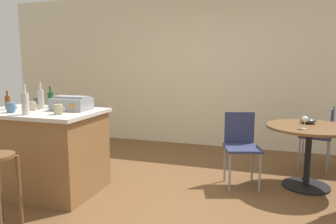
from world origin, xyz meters
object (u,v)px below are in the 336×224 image
folding_chair_far (321,133)px  bottle_0 (8,102)px  folding_chair_left (241,143)px  bottle_3 (25,103)px  kitchen_island (43,150)px  toolbox (71,104)px  cup_2 (58,109)px  cup_0 (32,106)px  bottle_1 (51,99)px  wine_glass (305,119)px  serving_bowl (308,121)px  dining_table (309,141)px  bottle_2 (41,99)px  cup_3 (37,102)px  cup_1 (11,108)px

folding_chair_far → bottle_0: 4.03m
folding_chair_left → bottle_3: bottle_3 is taller
kitchen_island → toolbox: (0.32, 0.13, 0.54)m
folding_chair_left → bottle_0: bottle_0 is taller
folding_chair_left → cup_2: 2.10m
cup_0 → bottle_1: bearing=78.8°
wine_glass → serving_bowl: wine_glass is taller
dining_table → folding_chair_left: bearing=-168.2°
folding_chair_far → dining_table: bearing=-108.0°
cup_0 → bottle_0: bearing=-177.6°
bottle_1 → wine_glass: bottle_1 is taller
dining_table → folding_chair_left: (-0.76, -0.16, -0.05)m
bottle_0 → bottle_2: bottle_2 is taller
bottle_1 → cup_3: bearing=178.0°
bottle_0 → cup_0: 0.33m
cup_2 → wine_glass: (2.45, 0.98, -0.14)m
folding_chair_far → wine_glass: (-0.32, -0.96, 0.33)m
dining_table → bottle_2: 3.16m
folding_chair_far → cup_3: (-3.40, -1.52, 0.47)m
dining_table → wine_glass: 0.36m
bottle_0 → cup_1: bearing=-39.5°
cup_0 → cup_1: bearing=-115.2°
folding_chair_far → bottle_2: 3.67m
dining_table → cup_1: size_ratio=8.05×
toolbox → bottle_1: size_ratio=1.61×
bottle_1 → bottle_3: (0.11, -0.53, 0.02)m
toolbox → cup_0: 0.44m
kitchen_island → bottle_3: size_ratio=4.26×
bottle_0 → cup_3: bottle_0 is taller
wine_glass → bottle_0: bearing=-165.5°
bottle_0 → cup_0: bottle_0 is taller
cup_2 → serving_bowl: cup_2 is taller
folding_chair_far → cup_0: 3.73m
kitchen_island → serving_bowl: bearing=22.1°
bottle_0 → bottle_2: 0.38m
bottle_3 → cup_3: 0.62m
bottle_2 → cup_1: (-0.11, -0.33, -0.06)m
kitchen_island → bottle_0: 0.69m
kitchen_island → toolbox: bearing=21.8°
toolbox → cup_2: size_ratio=3.32×
cup_0 → kitchen_island: bearing=10.5°
bottle_0 → bottle_1: 0.47m
kitchen_island → folding_chair_left: kitchen_island is taller
folding_chair_far → bottle_3: bearing=-146.3°
bottle_3 → cup_0: bottle_3 is taller
dining_table → wine_glass: wine_glass is taller
dining_table → toolbox: toolbox is taller
cup_1 → folding_chair_far: bearing=30.8°
cup_0 → cup_2: cup_2 is taller
bottle_0 → bottle_1: (0.38, 0.27, 0.02)m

